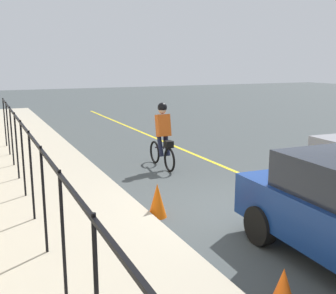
# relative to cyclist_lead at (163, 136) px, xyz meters

# --- Properties ---
(ground_plane) EXTENTS (80.00, 80.00, 0.00)m
(ground_plane) POSITION_rel_cyclist_lead_xyz_m (-3.81, -0.01, -0.91)
(ground_plane) COLOR #3F4647
(lane_line_centre) EXTENTS (36.00, 0.12, 0.01)m
(lane_line_centre) POSITION_rel_cyclist_lead_xyz_m (-3.81, -1.61, -0.91)
(lane_line_centre) COLOR yellow
(lane_line_centre) RESTS_ON ground
(sidewalk) EXTENTS (40.00, 3.20, 0.15)m
(sidewalk) POSITION_rel_cyclist_lead_xyz_m (-3.81, 3.39, -0.84)
(sidewalk) COLOR #B0A792
(sidewalk) RESTS_ON ground
(iron_fence) EXTENTS (14.33, 0.04, 1.60)m
(iron_fence) POSITION_rel_cyclist_lead_xyz_m (-2.81, 3.79, 0.38)
(iron_fence) COLOR black
(iron_fence) RESTS_ON sidewalk
(cyclist_lead) EXTENTS (1.71, 0.37, 1.83)m
(cyclist_lead) POSITION_rel_cyclist_lead_xyz_m (0.00, 0.00, 0.00)
(cyclist_lead) COLOR black
(cyclist_lead) RESTS_ON ground
(traffic_cone_near) EXTENTS (0.36, 0.36, 0.56)m
(traffic_cone_near) POSITION_rel_cyclist_lead_xyz_m (-6.71, 1.48, -0.63)
(traffic_cone_near) COLOR #EB5710
(traffic_cone_near) RESTS_ON ground
(traffic_cone_far) EXTENTS (0.36, 0.36, 0.66)m
(traffic_cone_far) POSITION_rel_cyclist_lead_xyz_m (-3.30, 1.60, -0.58)
(traffic_cone_far) COLOR #E65A0B
(traffic_cone_far) RESTS_ON ground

